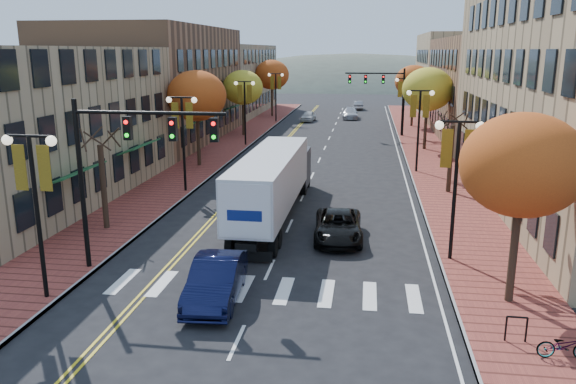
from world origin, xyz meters
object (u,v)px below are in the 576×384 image
(semi_truck, at_px, (274,179))
(black_suv, at_px, (338,226))
(bicycle, at_px, (564,346))
(navy_sedan, at_px, (216,280))

(semi_truck, bearing_deg, black_suv, -41.43)
(black_suv, bearing_deg, semi_truck, 135.09)
(semi_truck, height_order, black_suv, semi_truck)
(semi_truck, relative_size, black_suv, 3.05)
(semi_truck, height_order, bicycle, semi_truck)
(black_suv, bearing_deg, bicycle, -58.08)
(semi_truck, distance_m, navy_sedan, 10.69)
(semi_truck, xyz_separation_m, black_suv, (3.62, -3.24, -1.48))
(black_suv, relative_size, bicycle, 3.13)
(semi_truck, distance_m, black_suv, 5.08)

